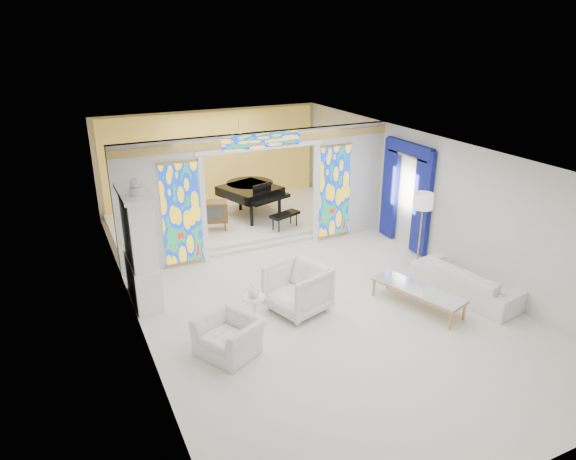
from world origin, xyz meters
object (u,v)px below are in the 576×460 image
china_cabinet (140,248)px  grand_piano (251,190)px  sofa (467,281)px  armchair_left (229,336)px  tv_console (215,212)px  armchair_right (298,289)px  coffee_table (418,290)px

china_cabinet → grand_piano: china_cabinet is taller
grand_piano → sofa: bearing=-88.6°
armchair_left → tv_console: bearing=136.7°
armchair_left → armchair_right: armchair_right is taller
armchair_right → coffee_table: size_ratio=0.53×
armchair_left → tv_console: 5.51m
china_cabinet → armchair_right: size_ratio=2.56×
armchair_left → armchair_right: bearing=86.5°
coffee_table → grand_piano: size_ratio=0.68×
coffee_table → tv_console: bearing=114.5°
armchair_right → tv_console: tv_console is taller
armchair_right → tv_console: size_ratio=1.34×
armchair_left → coffee_table: armchair_left is taller
tv_console → coffee_table: bearing=-49.5°
coffee_table → grand_piano: grand_piano is taller
armchair_right → sofa: armchair_right is taller
grand_piano → armchair_right: bearing=-121.2°
tv_console → sofa: bearing=-39.7°
china_cabinet → grand_piano: (3.80, 3.57, -0.27)m
sofa → coffee_table: bearing=78.3°
sofa → grand_piano: (-2.37, 6.27, 0.56)m
sofa → grand_piano: 6.72m
armchair_left → sofa: 5.20m
china_cabinet → coffee_table: china_cabinet is taller
armchair_right → armchair_left: bearing=-82.7°
china_cabinet → coffee_table: size_ratio=1.35×
armchair_right → grand_piano: (1.13, 5.31, 0.41)m
armchair_left → grand_piano: size_ratio=0.35×
armchair_right → coffee_table: 2.42m
china_cabinet → coffee_table: bearing=-28.5°
china_cabinet → tv_console: size_ratio=3.44×
china_cabinet → sofa: (6.17, -2.69, -0.83)m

